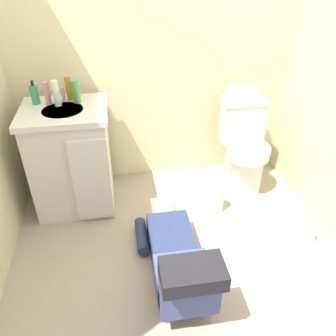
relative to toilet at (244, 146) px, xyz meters
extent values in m
cube|color=tan|center=(-0.69, -0.75, -0.39)|extent=(2.70, 3.07, 0.04)
cube|color=beige|center=(-0.69, 0.33, 0.83)|extent=(2.36, 0.08, 2.40)
cube|color=silver|center=(0.00, -0.04, -0.18)|extent=(0.22, 0.30, 0.38)
cylinder|color=silver|center=(0.00, -0.10, 0.01)|extent=(0.35, 0.35, 0.08)
cube|color=silver|center=(0.00, 0.09, 0.18)|extent=(0.34, 0.17, 0.34)
cube|color=silver|center=(0.00, 0.09, 0.37)|extent=(0.36, 0.19, 0.03)
cube|color=beige|center=(-1.37, -0.04, 0.02)|extent=(0.56, 0.48, 0.78)
cube|color=silver|center=(-1.37, -0.04, 0.43)|extent=(0.60, 0.52, 0.04)
cylinder|color=silver|center=(-1.37, -0.06, 0.43)|extent=(0.28, 0.28, 0.05)
cube|color=beige|center=(-1.22, -0.30, 0.00)|extent=(0.26, 0.03, 0.66)
cylinder|color=silver|center=(-1.37, 0.10, 0.50)|extent=(0.02, 0.02, 0.10)
cube|color=navy|center=(-0.72, -0.74, -0.28)|extent=(0.29, 0.52, 0.17)
sphere|color=tan|center=(-0.72, -0.41, -0.27)|extent=(0.19, 0.19, 0.19)
cube|color=#444D83|center=(-0.72, -1.10, -0.19)|extent=(0.31, 0.28, 0.20)
cube|color=#444D83|center=(-0.72, -1.24, -0.07)|extent=(0.31, 0.12, 0.32)
cube|color=black|center=(-0.72, -1.28, 0.11)|extent=(0.31, 0.19, 0.09)
cylinder|color=navy|center=(-0.91, -0.58, -0.31)|extent=(0.08, 0.30, 0.08)
cube|color=silver|center=(-0.05, 0.09, 0.43)|extent=(0.22, 0.11, 0.10)
cylinder|color=#349060|center=(-1.56, 0.08, 0.52)|extent=(0.06, 0.06, 0.13)
cylinder|color=black|center=(-1.56, 0.08, 0.60)|extent=(0.02, 0.02, 0.04)
cylinder|color=pink|center=(-1.47, 0.05, 0.53)|extent=(0.04, 0.04, 0.16)
cylinder|color=white|center=(-1.41, 0.02, 0.54)|extent=(0.05, 0.05, 0.18)
cylinder|color=orange|center=(-1.33, 0.11, 0.54)|extent=(0.05, 0.05, 0.18)
cylinder|color=#4E9F51|center=(-1.28, 0.06, 0.53)|extent=(0.05, 0.05, 0.16)
cylinder|color=white|center=(-0.30, -0.32, -0.26)|extent=(0.11, 0.11, 0.21)
cylinder|color=white|center=(0.25, -0.74, -0.32)|extent=(0.11, 0.11, 0.10)
camera|label=1|loc=(-1.01, -2.32, 1.42)|focal=36.66mm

